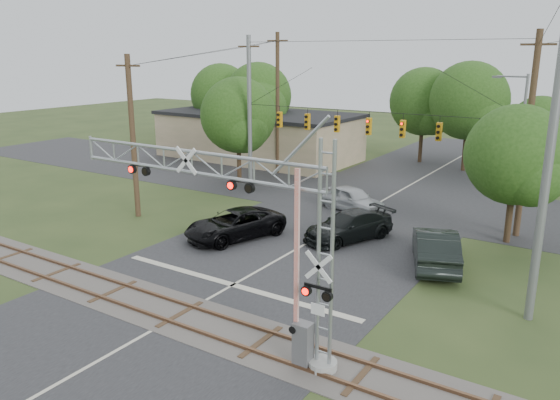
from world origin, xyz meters
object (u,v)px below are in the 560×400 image
Objects in this scene: traffic_signal_span at (382,126)px; car_dark at (349,226)px; pickup_black at (235,224)px; streetlight at (519,132)px; sedan_silver at (352,199)px; crossing_gantry at (238,217)px; commercial_building at (258,135)px.

car_dark is (0.74, -5.89, -4.94)m from traffic_signal_span.
pickup_black is 20.95m from streetlight.
streetlight is at bearing -27.87° from sedan_silver.
streetlight is at bearing 73.83° from pickup_black.
crossing_gantry reaches higher than commercial_building.
crossing_gantry is at bearing -32.77° from pickup_black.
traffic_signal_span is at bearing -54.36° from sedan_silver.
sedan_silver is (-4.10, 17.86, -3.99)m from crossing_gantry.
pickup_black is 0.30× the size of commercial_building.
streetlight reaches higher than sedan_silver.
crossing_gantry is 12.39m from pickup_black.
streetlight is (6.17, 13.55, 4.18)m from car_dark.
streetlight is (24.83, -4.08, 2.69)m from commercial_building.
commercial_building is 2.22× the size of streetlight.
traffic_signal_span reaches higher than crossing_gantry.
pickup_black is 0.66× the size of streetlight.
pickup_black is (-4.83, -9.19, -4.92)m from traffic_signal_span.
streetlight is (11.74, 16.84, 4.16)m from pickup_black.
traffic_signal_span is at bearing 80.99° from pickup_black.
traffic_signal_span is 2.17× the size of streetlight.
crossing_gantry is 36.45m from commercial_building.
crossing_gantry is at bearing -82.32° from traffic_signal_span.
sedan_silver is (-2.36, 5.39, 0.03)m from car_dark.
car_dark is 15.46m from streetlight.
crossing_gantry is at bearing -54.50° from commercial_building.
car_dark is at bearing -82.85° from traffic_signal_span.
commercial_building reaches higher than pickup_black.
sedan_silver is (3.20, 8.69, 0.01)m from pickup_black.
streetlight reaches higher than pickup_black.
commercial_building is (-16.30, 12.24, 1.47)m from sedan_silver.
streetlight reaches higher than commercial_building.
crossing_gantry is 18.76m from sedan_silver.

